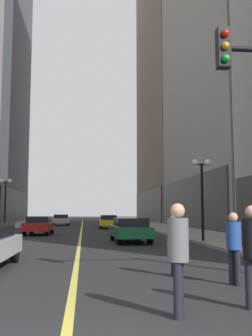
{
  "coord_description": "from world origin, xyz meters",
  "views": [
    {
      "loc": [
        0.22,
        -4.29,
        1.65
      ],
      "look_at": [
        3.85,
        30.24,
        5.48
      ],
      "focal_mm": 42.47,
      "sensor_mm": 36.0,
      "label": 1
    }
  ],
  "objects_px": {
    "car_green": "(130,229)",
    "fire_hydrant_right": "(240,241)",
    "car_red": "(39,225)",
    "pedestrian_in_blue_hoodie": "(234,243)",
    "car_silver": "(61,219)",
    "street_lamp_right_mid": "(202,181)",
    "street_lamp_left_far": "(5,193)",
    "pedestrian_in_grey_suit": "(178,250)",
    "car_yellow": "(108,221)",
    "pedestrian_with_orange_bag": "(175,240)"
  },
  "relations": [
    {
      "from": "car_silver",
      "to": "pedestrian_with_orange_bag",
      "type": "bearing_deg",
      "value": -82.53
    },
    {
      "from": "car_yellow",
      "to": "pedestrian_in_grey_suit",
      "type": "xyz_separation_m",
      "value": [
        -0.95,
        -33.73,
        0.33
      ]
    },
    {
      "from": "car_red",
      "to": "pedestrian_in_blue_hoodie",
      "type": "relative_size",
      "value": 2.54
    },
    {
      "from": "car_silver",
      "to": "fire_hydrant_right",
      "type": "xyz_separation_m",
      "value": [
        9.47,
        -32.53,
        -0.32
      ]
    },
    {
      "from": "car_green",
      "to": "street_lamp_left_far",
      "type": "relative_size",
      "value": 1.05
    },
    {
      "from": "car_red",
      "to": "car_silver",
      "type": "height_order",
      "value": "same"
    },
    {
      "from": "street_lamp_left_far",
      "to": "fire_hydrant_right",
      "type": "xyz_separation_m",
      "value": [
        13.3,
        -17.72,
        -2.86
      ]
    },
    {
      "from": "car_green",
      "to": "car_silver",
      "type": "distance_m",
      "value": 28.09
    },
    {
      "from": "pedestrian_in_grey_suit",
      "to": "street_lamp_left_far",
      "type": "relative_size",
      "value": 0.4
    },
    {
      "from": "pedestrian_in_blue_hoodie",
      "to": "fire_hydrant_right",
      "type": "bearing_deg",
      "value": 67.23
    },
    {
      "from": "car_red",
      "to": "pedestrian_with_orange_bag",
      "type": "relative_size",
      "value": 2.58
    },
    {
      "from": "car_green",
      "to": "street_lamp_right_mid",
      "type": "bearing_deg",
      "value": -18.26
    },
    {
      "from": "car_green",
      "to": "pedestrian_in_grey_suit",
      "type": "bearing_deg",
      "value": -93.72
    },
    {
      "from": "car_red",
      "to": "car_yellow",
      "type": "distance_m",
      "value": 11.97
    },
    {
      "from": "car_green",
      "to": "car_silver",
      "type": "xyz_separation_m",
      "value": [
        -5.27,
        27.59,
        0.0
      ]
    },
    {
      "from": "street_lamp_right_mid",
      "to": "car_yellow",
      "type": "bearing_deg",
      "value": 100.79
    },
    {
      "from": "car_red",
      "to": "car_yellow",
      "type": "height_order",
      "value": "same"
    },
    {
      "from": "car_green",
      "to": "fire_hydrant_right",
      "type": "xyz_separation_m",
      "value": [
        4.19,
        -4.94,
        -0.32
      ]
    },
    {
      "from": "street_lamp_right_mid",
      "to": "car_silver",
      "type": "bearing_deg",
      "value": 107.29
    },
    {
      "from": "car_yellow",
      "to": "street_lamp_left_far",
      "type": "relative_size",
      "value": 1.02
    },
    {
      "from": "pedestrian_with_orange_bag",
      "to": "pedestrian_in_blue_hoodie",
      "type": "relative_size",
      "value": 0.98
    },
    {
      "from": "pedestrian_with_orange_bag",
      "to": "fire_hydrant_right",
      "type": "bearing_deg",
      "value": 56.21
    },
    {
      "from": "car_green",
      "to": "pedestrian_in_blue_hoodie",
      "type": "bearing_deg",
      "value": -85.87
    },
    {
      "from": "car_yellow",
      "to": "fire_hydrant_right",
      "type": "relative_size",
      "value": 5.67
    },
    {
      "from": "street_lamp_left_far",
      "to": "fire_hydrant_right",
      "type": "bearing_deg",
      "value": -53.1
    },
    {
      "from": "car_silver",
      "to": "street_lamp_right_mid",
      "type": "distance_m",
      "value": 30.28
    },
    {
      "from": "car_red",
      "to": "pedestrian_in_grey_suit",
      "type": "height_order",
      "value": "pedestrian_in_grey_suit"
    },
    {
      "from": "pedestrian_with_orange_bag",
      "to": "street_lamp_right_mid",
      "type": "xyz_separation_m",
      "value": [
        3.85,
        10.22,
        2.33
      ]
    },
    {
      "from": "car_green",
      "to": "car_red",
      "type": "distance_m",
      "value": 9.73
    },
    {
      "from": "pedestrian_in_grey_suit",
      "to": "fire_hydrant_right",
      "type": "height_order",
      "value": "pedestrian_in_grey_suit"
    },
    {
      "from": "pedestrian_with_orange_bag",
      "to": "street_lamp_left_far",
      "type": "xyz_separation_m",
      "value": [
        -8.95,
        24.21,
        2.33
      ]
    },
    {
      "from": "pedestrian_in_grey_suit",
      "to": "fire_hydrant_right",
      "type": "xyz_separation_m",
      "value": [
        5.19,
        10.39,
        -0.65
      ]
    },
    {
      "from": "car_yellow",
      "to": "car_silver",
      "type": "relative_size",
      "value": 0.99
    },
    {
      "from": "street_lamp_right_mid",
      "to": "fire_hydrant_right",
      "type": "height_order",
      "value": "street_lamp_right_mid"
    },
    {
      "from": "car_yellow",
      "to": "street_lamp_right_mid",
      "type": "bearing_deg",
      "value": -79.21
    },
    {
      "from": "pedestrian_in_grey_suit",
      "to": "pedestrian_in_blue_hoodie",
      "type": "height_order",
      "value": "pedestrian_in_grey_suit"
    },
    {
      "from": "car_yellow",
      "to": "car_silver",
      "type": "height_order",
      "value": "same"
    },
    {
      "from": "car_silver",
      "to": "pedestrian_with_orange_bag",
      "type": "distance_m",
      "value": 39.36
    },
    {
      "from": "car_green",
      "to": "pedestrian_in_grey_suit",
      "type": "relative_size",
      "value": 2.61
    },
    {
      "from": "car_yellow",
      "to": "fire_hydrant_right",
      "type": "distance_m",
      "value": 23.73
    },
    {
      "from": "pedestrian_in_grey_suit",
      "to": "street_lamp_left_far",
      "type": "height_order",
      "value": "street_lamp_left_far"
    },
    {
      "from": "car_green",
      "to": "car_red",
      "type": "height_order",
      "value": "same"
    },
    {
      "from": "car_red",
      "to": "street_lamp_left_far",
      "type": "relative_size",
      "value": 0.94
    },
    {
      "from": "street_lamp_left_far",
      "to": "fire_hydrant_right",
      "type": "distance_m",
      "value": 22.34
    },
    {
      "from": "pedestrian_with_orange_bag",
      "to": "fire_hydrant_right",
      "type": "xyz_separation_m",
      "value": [
        4.35,
        6.5,
        -0.53
      ]
    },
    {
      "from": "car_green",
      "to": "car_silver",
      "type": "height_order",
      "value": "same"
    },
    {
      "from": "fire_hydrant_right",
      "to": "car_red",
      "type": "bearing_deg",
      "value": 127.74
    },
    {
      "from": "car_green",
      "to": "car_yellow",
      "type": "bearing_deg",
      "value": 90.14
    },
    {
      "from": "pedestrian_with_orange_bag",
      "to": "fire_hydrant_right",
      "type": "height_order",
      "value": "pedestrian_with_orange_bag"
    },
    {
      "from": "car_green",
      "to": "fire_hydrant_right",
      "type": "bearing_deg",
      "value": -49.65
    }
  ]
}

